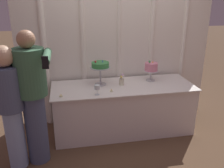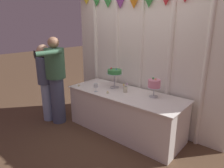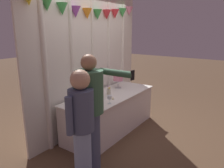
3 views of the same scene
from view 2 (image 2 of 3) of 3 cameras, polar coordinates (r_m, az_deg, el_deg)
ground_plane at (r=3.73m, az=2.51°, el=-13.74°), size 24.00×24.00×0.00m
draped_curtain at (r=3.71m, az=7.98°, el=10.56°), size 3.12×0.18×2.78m
cake_table at (r=3.63m, az=3.56°, el=-8.04°), size 2.12×0.80×0.74m
cake_display_nearleft at (r=3.69m, az=0.74°, el=3.16°), size 0.31×0.31×0.38m
cake_display_nearright at (r=3.30m, az=11.89°, el=-0.13°), size 0.22×0.22×0.32m
wine_glass at (r=3.53m, az=-4.62°, el=-0.55°), size 0.07×0.07×0.14m
flower_vase at (r=3.50m, az=3.76°, el=-1.21°), size 0.07×0.09×0.17m
tealight_far_left at (r=3.91m, az=-9.39°, el=-0.46°), size 0.05×0.05×0.03m
tealight_near_left at (r=3.47m, az=-1.25°, el=-2.44°), size 0.05×0.05×0.04m
guest_man_pink_jacket at (r=4.13m, az=-18.30°, el=1.22°), size 0.47×0.31×1.52m
guest_girl_blue_dress at (r=3.95m, az=-15.66°, el=1.75°), size 0.53×0.70×1.67m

